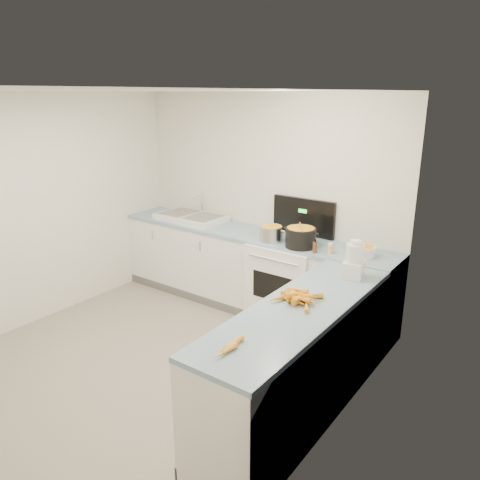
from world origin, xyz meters
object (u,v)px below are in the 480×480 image
Objects in this scene: food_processor at (354,261)px; mixing_bowl at (363,251)px; extract_bottle at (315,247)px; spice_jar at (330,249)px; black_pot at (301,238)px; steel_pot at (271,235)px; stove at (289,280)px; sink at (191,217)px.

mixing_bowl is at bearing 103.58° from food_processor.
spice_jar is (0.13, 0.07, -0.01)m from extract_bottle.
mixing_bowl is at bearing 8.70° from black_pot.
steel_pot reaches higher than spice_jar.
steel_pot is 2.82× the size of spice_jar.
mixing_bowl is at bearing 6.27° from steel_pot.
steel_pot is 1.22m from food_processor.
black_pot is 0.65m from mixing_bowl.
stove is 5.81× the size of mixing_bowl.
mixing_bowl is (2.29, -0.04, 0.02)m from sink.
black_pot is 2.77× the size of extract_bottle.
sink is 1.65m from black_pot.
mixing_bowl is 0.32m from spice_jar.
steel_pot is (-0.16, -0.14, 0.54)m from stove.
stove reaches higher than spice_jar.
steel_pot is at bearing -179.80° from spice_jar.
sink reaches higher than steel_pot.
sink is 9.42× the size of spice_jar.
food_processor is (0.98, -0.59, 0.61)m from stove.
stove reaches higher than steel_pot.
black_pot is (1.65, -0.14, 0.06)m from sink.
mixing_bowl is (1.00, 0.11, -0.02)m from steel_pot.
steel_pot reaches higher than mixing_bowl.
food_processor is at bearing -33.70° from extract_bottle.
black_pot reaches higher than extract_bottle.
extract_bottle is (0.21, -0.08, -0.04)m from black_pot.
food_processor reaches higher than extract_bottle.
stove reaches higher than extract_bottle.
extract_bottle is at bearing 146.30° from food_processor.
spice_jar is (1.99, -0.15, 0.01)m from sink.
steel_pot is 2.25× the size of extract_bottle.
sink is 2.29m from mixing_bowl.
black_pot is 0.35m from spice_jar.
stove reaches higher than black_pot.
steel_pot is 0.70m from spice_jar.
food_processor reaches higher than mixing_bowl.
food_processor reaches higher than spice_jar.
spice_jar is (-0.30, -0.11, -0.01)m from mixing_bowl.
food_processor reaches higher than steel_pot.
black_pot is at bearing 158.94° from extract_bottle.
extract_bottle reaches higher than mixing_bowl.
sink is 2.51m from food_processor.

